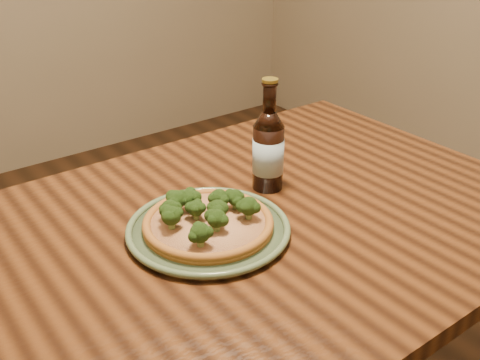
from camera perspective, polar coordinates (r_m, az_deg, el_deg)
table at (r=1.17m, az=-4.86°, el=-10.13°), size 1.60×0.90×0.75m
plate at (r=1.14m, az=-3.24°, el=-4.97°), size 0.33×0.33×0.02m
pizza at (r=1.13m, az=-3.36°, el=-4.13°), size 0.26×0.26×0.07m
beer_bottle at (r=1.27m, az=2.89°, el=3.14°), size 0.07×0.07×0.26m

